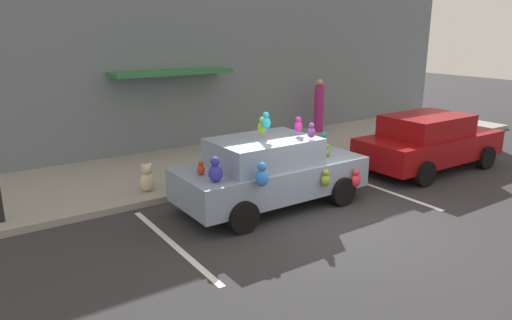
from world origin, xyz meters
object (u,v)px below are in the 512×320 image
object	(u,v)px
plush_covered_car	(270,171)
teddy_bear_on_sidewalk	(147,178)
parked_sedan_behind	(429,142)
pedestrian_near_shopfront	(319,107)

from	to	relation	value
plush_covered_car	teddy_bear_on_sidewalk	xyz separation A→B (m)	(-2.02, 2.02, -0.34)
parked_sedan_behind	pedestrian_near_shopfront	size ratio (longest dim) A/B	2.27
teddy_bear_on_sidewalk	pedestrian_near_shopfront	size ratio (longest dim) A/B	0.35
pedestrian_near_shopfront	teddy_bear_on_sidewalk	bearing A→B (deg)	-160.37
parked_sedan_behind	pedestrian_near_shopfront	xyz separation A→B (m)	(0.35, 4.92, 0.26)
parked_sedan_behind	pedestrian_near_shopfront	distance (m)	4.94
plush_covered_car	parked_sedan_behind	bearing A→B (deg)	-1.96
parked_sedan_behind	teddy_bear_on_sidewalk	xyz separation A→B (m)	(-7.27, 2.20, -0.33)
plush_covered_car	pedestrian_near_shopfront	bearing A→B (deg)	40.19
parked_sedan_behind	pedestrian_near_shopfront	world-z (taller)	pedestrian_near_shopfront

